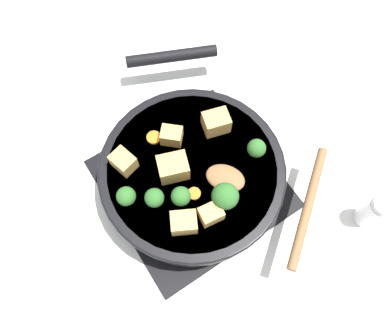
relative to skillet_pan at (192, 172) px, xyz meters
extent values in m
plane|color=silver|center=(0.00, 0.00, -0.06)|extent=(2.40, 2.40, 0.00)
cube|color=black|center=(0.00, 0.00, -0.05)|extent=(0.31, 0.31, 0.01)
torus|color=black|center=(0.00, 0.00, -0.04)|extent=(0.24, 0.24, 0.01)
cube|color=black|center=(0.00, 0.00, -0.04)|extent=(0.01, 0.23, 0.01)
cube|color=black|center=(0.00, 0.00, -0.04)|extent=(0.23, 0.01, 0.01)
cylinder|color=black|center=(0.00, 0.00, 0.00)|extent=(0.32, 0.32, 0.05)
cylinder|color=#5B3316|center=(0.00, 0.00, 0.00)|extent=(0.30, 0.30, 0.04)
torus|color=black|center=(0.00, 0.00, 0.02)|extent=(0.33, 0.33, 0.01)
cylinder|color=black|center=(0.23, -0.10, 0.01)|extent=(0.10, 0.18, 0.02)
ellipsoid|color=brown|center=(-0.05, -0.04, 0.03)|extent=(0.08, 0.08, 0.01)
cylinder|color=brown|center=(-0.17, -0.12, 0.03)|extent=(0.14, 0.19, 0.02)
cube|color=tan|center=(0.07, 0.10, 0.04)|extent=(0.05, 0.04, 0.03)
cube|color=tan|center=(0.06, 0.00, 0.04)|extent=(0.05, 0.05, 0.03)
cube|color=tan|center=(-0.08, 0.07, 0.04)|extent=(0.05, 0.05, 0.03)
cube|color=tan|center=(0.04, -0.08, 0.04)|extent=(0.05, 0.05, 0.04)
cube|color=tan|center=(0.01, 0.03, 0.04)|extent=(0.05, 0.06, 0.04)
cube|color=tan|center=(-0.09, 0.02, 0.04)|extent=(0.03, 0.04, 0.03)
cylinder|color=#709956|center=(-0.02, 0.09, 0.03)|extent=(0.01, 0.01, 0.01)
sphere|color=#2D6628|center=(-0.02, 0.09, 0.05)|extent=(0.03, 0.03, 0.03)
cylinder|color=#709956|center=(-0.08, -0.01, 0.03)|extent=(0.01, 0.01, 0.01)
sphere|color=#2D6628|center=(-0.08, -0.01, 0.05)|extent=(0.05, 0.05, 0.05)
cylinder|color=#709956|center=(-0.04, 0.05, 0.03)|extent=(0.01, 0.01, 0.01)
sphere|color=#2D6628|center=(-0.04, 0.05, 0.05)|extent=(0.03, 0.03, 0.03)
cylinder|color=#709956|center=(0.01, 0.12, 0.03)|extent=(0.01, 0.01, 0.01)
sphere|color=#2D6628|center=(0.01, 0.12, 0.05)|extent=(0.03, 0.03, 0.03)
cylinder|color=#709956|center=(-0.04, -0.11, 0.03)|extent=(0.01, 0.01, 0.01)
sphere|color=#2D6628|center=(-0.04, -0.11, 0.05)|extent=(0.03, 0.03, 0.03)
cylinder|color=orange|center=(0.08, 0.03, 0.03)|extent=(0.03, 0.03, 0.01)
cylinder|color=orange|center=(-0.04, 0.02, 0.03)|extent=(0.02, 0.02, 0.01)
cylinder|color=white|center=(-0.23, -0.23, -0.02)|extent=(0.04, 0.04, 0.07)
cylinder|color=#B7B7BC|center=(-0.23, -0.23, 0.03)|extent=(0.03, 0.03, 0.01)
camera|label=1|loc=(-0.21, 0.14, 0.63)|focal=35.00mm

